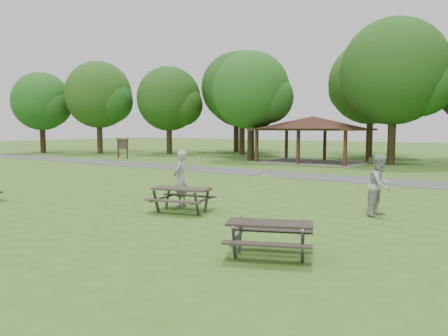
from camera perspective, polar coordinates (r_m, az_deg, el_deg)
ground at (r=14.46m, az=-12.45°, el=-6.14°), size 160.00×160.00×0.00m
asphalt_path at (r=25.96m, az=10.80°, el=-1.04°), size 120.00×3.20×0.02m
pavilion at (r=36.58m, az=11.51°, el=5.56°), size 8.60×7.01×3.76m
notice_board at (r=41.11m, az=-13.11°, el=3.04°), size 1.60×0.30×1.88m
tree_row_a at (r=49.81m, az=-15.96°, el=8.93°), size 7.56×7.20×9.97m
tree_row_b at (r=47.16m, az=-7.12°, el=8.71°), size 7.14×6.80×9.28m
tree_row_c at (r=45.81m, az=2.51°, el=9.94°), size 8.19×7.80×10.67m
tree_row_d at (r=37.62m, az=3.68°, el=9.77°), size 6.93×6.60×9.27m
tree_row_e at (r=35.84m, az=21.46°, el=11.26°), size 8.40×8.00×11.02m
tree_deep_a at (r=50.40m, az=1.73°, el=10.19°), size 8.40×8.00×11.38m
tree_deep_b at (r=44.57m, az=18.79°, el=10.24°), size 8.40×8.00×11.13m
tree_flank_left at (r=52.85m, az=-22.66°, el=7.82°), size 6.72×6.40×8.93m
picnic_table_middle at (r=14.75m, az=-5.57°, el=-3.36°), size 2.25×1.97×0.84m
picnic_table_far at (r=9.67m, az=5.99°, el=-8.14°), size 2.30×2.10×0.81m
frisbee_in_flight at (r=14.96m, az=5.26°, el=-1.06°), size 0.25×0.25×0.02m
frisbee_thrower at (r=15.69m, az=-5.70°, el=-1.39°), size 0.68×0.85×2.03m
frisbee_catcher at (r=14.91m, az=19.71°, el=-2.12°), size 0.93×1.10×1.98m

